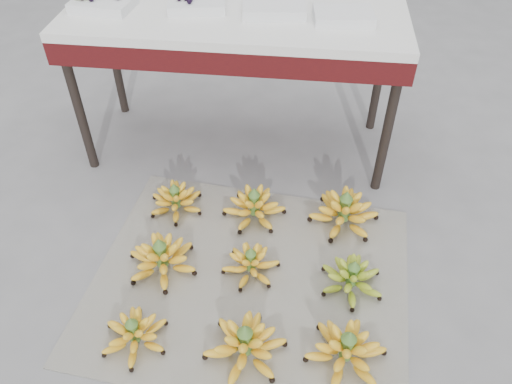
# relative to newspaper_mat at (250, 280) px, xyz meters

# --- Properties ---
(ground) EXTENTS (60.00, 60.00, 0.00)m
(ground) POSITION_rel_newspaper_mat_xyz_m (-0.04, -0.04, -0.00)
(ground) COLOR slate
(ground) RESTS_ON ground
(newspaper_mat) EXTENTS (1.34, 1.16, 0.01)m
(newspaper_mat) POSITION_rel_newspaper_mat_xyz_m (0.00, 0.00, 0.00)
(newspaper_mat) COLOR beige
(newspaper_mat) RESTS_ON ground
(bunch_front_left) EXTENTS (0.32, 0.32, 0.15)m
(bunch_front_left) POSITION_rel_newspaper_mat_xyz_m (-0.38, -0.33, 0.05)
(bunch_front_left) COLOR yellow
(bunch_front_left) RESTS_ON newspaper_mat
(bunch_front_center) EXTENTS (0.36, 0.36, 0.18)m
(bunch_front_center) POSITION_rel_newspaper_mat_xyz_m (0.02, -0.33, 0.06)
(bunch_front_center) COLOR yellow
(bunch_front_center) RESTS_ON newspaper_mat
(bunch_front_right) EXTENTS (0.30, 0.30, 0.17)m
(bunch_front_right) POSITION_rel_newspaper_mat_xyz_m (0.38, -0.31, 0.06)
(bunch_front_right) COLOR yellow
(bunch_front_right) RESTS_ON newspaper_mat
(bunch_mid_left) EXTENTS (0.37, 0.37, 0.18)m
(bunch_mid_left) POSITION_rel_newspaper_mat_xyz_m (-0.36, 0.02, 0.06)
(bunch_mid_left) COLOR yellow
(bunch_mid_left) RESTS_ON newspaper_mat
(bunch_mid_center) EXTENTS (0.28, 0.28, 0.14)m
(bunch_mid_center) POSITION_rel_newspaper_mat_xyz_m (-0.00, 0.04, 0.05)
(bunch_mid_center) COLOR yellow
(bunch_mid_center) RESTS_ON newspaper_mat
(bunch_mid_right) EXTENTS (0.26, 0.26, 0.16)m
(bunch_mid_right) POSITION_rel_newspaper_mat_xyz_m (0.40, 0.01, 0.06)
(bunch_mid_right) COLOR olive
(bunch_mid_right) RESTS_ON newspaper_mat
(bunch_back_left) EXTENTS (0.33, 0.33, 0.15)m
(bunch_back_left) POSITION_rel_newspaper_mat_xyz_m (-0.39, 0.37, 0.06)
(bunch_back_left) COLOR yellow
(bunch_back_left) RESTS_ON newspaper_mat
(bunch_back_center) EXTENTS (0.32, 0.32, 0.17)m
(bunch_back_center) POSITION_rel_newspaper_mat_xyz_m (-0.03, 0.36, 0.06)
(bunch_back_center) COLOR yellow
(bunch_back_center) RESTS_ON newspaper_mat
(bunch_back_right) EXTENTS (0.32, 0.32, 0.19)m
(bunch_back_right) POSITION_rel_newspaper_mat_xyz_m (0.38, 0.37, 0.07)
(bunch_back_right) COLOR yellow
(bunch_back_right) RESTS_ON newspaper_mat
(vendor_table) EXTENTS (1.53, 0.61, 0.73)m
(vendor_table) POSITION_rel_newspaper_mat_xyz_m (-0.17, 0.89, 0.65)
(vendor_table) COLOR black
(vendor_table) RESTS_ON ground
(tray_far_left) EXTENTS (0.28, 0.22, 0.07)m
(tray_far_left) POSITION_rel_newspaper_mat_xyz_m (-0.76, 0.86, 0.75)
(tray_far_left) COLOR silver
(tray_far_left) RESTS_ON vendor_table
(tray_left) EXTENTS (0.28, 0.22, 0.06)m
(tray_left) POSITION_rel_newspaper_mat_xyz_m (-0.35, 0.91, 0.75)
(tray_left) COLOR silver
(tray_left) RESTS_ON vendor_table
(tray_right) EXTENTS (0.29, 0.23, 0.04)m
(tray_right) POSITION_rel_newspaper_mat_xyz_m (-0.00, 0.90, 0.75)
(tray_right) COLOR silver
(tray_right) RESTS_ON vendor_table
(tray_far_right) EXTENTS (0.27, 0.21, 0.04)m
(tray_far_right) POSITION_rel_newspaper_mat_xyz_m (0.30, 0.86, 0.75)
(tray_far_right) COLOR silver
(tray_far_right) RESTS_ON vendor_table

